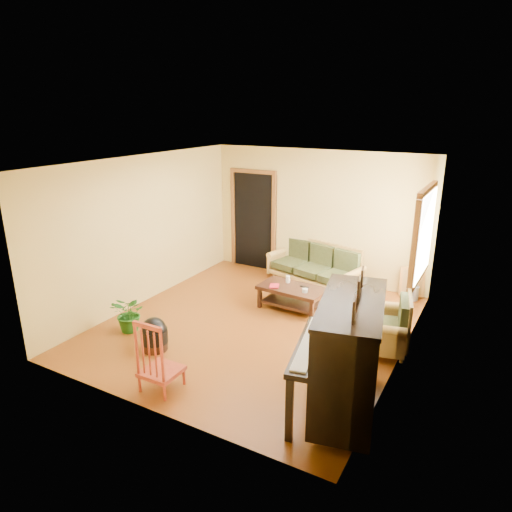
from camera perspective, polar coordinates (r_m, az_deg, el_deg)
The scene contains 16 objects.
floor at distance 7.46m, azimuth 0.02°, elevation -8.61°, with size 5.00×5.00×0.00m, color #5E2B0C.
doorway at distance 9.82m, azimuth -0.34°, elevation 4.37°, with size 1.08×0.16×2.05m, color black.
window at distance 7.43m, azimuth 20.21°, elevation 2.53°, with size 0.12×1.36×1.46m, color white.
sofa at distance 9.01m, azimuth 7.26°, elevation -1.14°, with size 1.90×0.80×0.82m, color #A8823D.
coffee_table at distance 7.96m, azimuth 4.50°, elevation -5.24°, with size 1.13×0.62×0.41m, color black.
armchair at distance 6.82m, azimuth 15.45°, elevation -7.94°, with size 0.83×0.87×0.87m, color #A8823D.
piano at distance 5.31m, azimuth 11.50°, elevation -12.39°, with size 0.92×1.57×1.38m, color black.
footstool at distance 6.85m, azimuth -12.58°, elevation -9.94°, with size 0.39×0.39×0.37m, color black.
red_chair at distance 5.82m, azimuth -11.88°, elevation -11.88°, with size 0.45×0.49×0.96m, color maroon.
leaning_frame at distance 8.89m, azimuth 18.94°, elevation -3.07°, with size 0.44×0.10×0.59m, color gold.
ceramic_crock at distance 8.83m, azimuth 19.02°, elevation -4.38°, with size 0.21×0.21×0.26m, color #374BA6.
potted_plant at distance 7.41m, azimuth -15.46°, elevation -6.95°, with size 0.54×0.47×0.60m, color #1B5418.
book at distance 7.88m, azimuth 1.73°, elevation -3.75°, with size 0.16×0.21×0.02m, color #A61624.
candle at distance 8.05m, azimuth 4.01°, elevation -2.91°, with size 0.07×0.07×0.13m, color white.
glass_jar at distance 7.67m, azimuth 6.14°, elevation -4.31°, with size 0.09×0.09×0.06m, color silver.
remote at distance 7.89m, azimuth 6.06°, elevation -3.85°, with size 0.16×0.04×0.02m, color black.
Camera 1 is at (3.24, -5.83, 3.35)m, focal length 32.00 mm.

